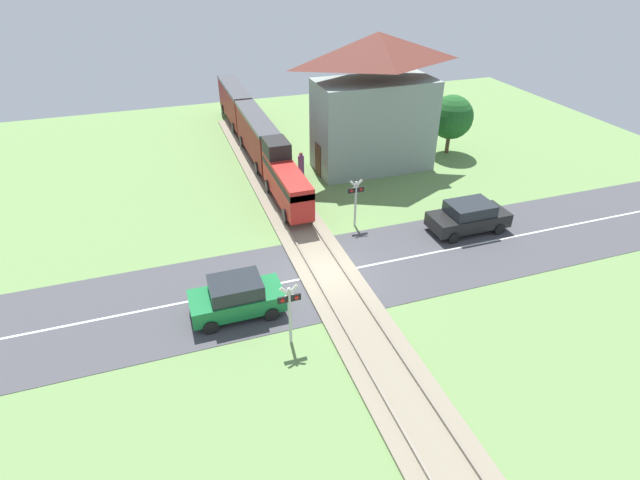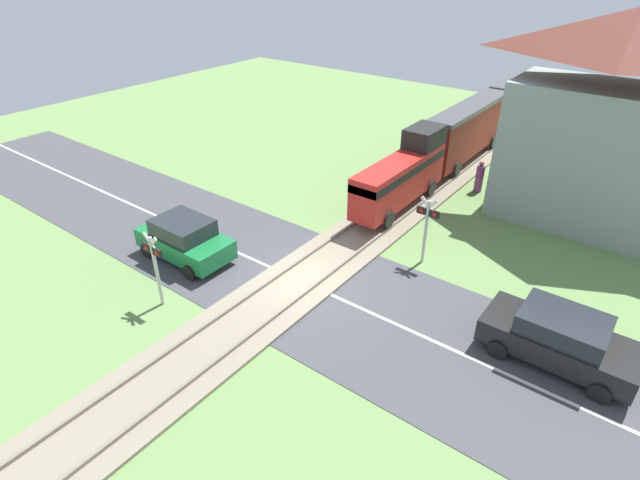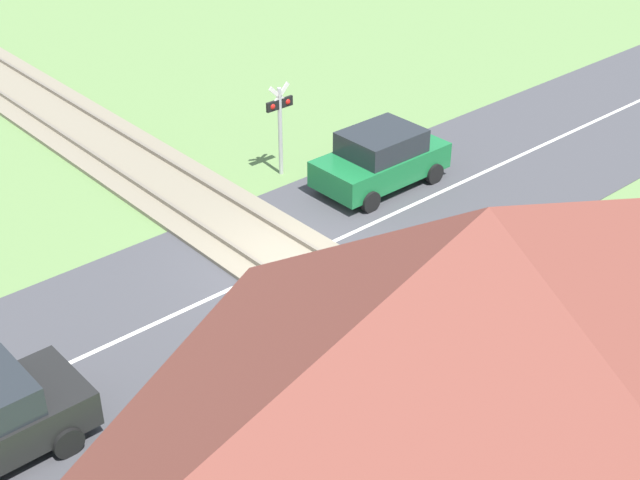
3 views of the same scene
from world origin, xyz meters
name	(u,v)px [view 2 (image 2 of 3)]	position (x,y,z in m)	size (l,w,h in m)	color
ground_plane	(300,281)	(0.00, 0.00, 0.00)	(60.00, 60.00, 0.00)	#66894C
road_surface	(300,281)	(0.00, 0.00, 0.01)	(48.00, 6.40, 0.02)	#424247
track_bed	(300,280)	(0.00, 0.00, 0.07)	(2.80, 48.00, 0.24)	gray
train	(475,125)	(0.00, 15.63, 1.89)	(1.58, 23.00, 3.18)	red
car_near_crossing	(184,239)	(-4.57, -1.44, 0.86)	(3.87, 1.99, 1.68)	#197038
car_far_side	(560,338)	(8.50, 1.44, 0.85)	(4.27, 2.04, 1.63)	black
crossing_signal_west_approach	(154,260)	(-2.94, -3.87, 1.78)	(0.90, 0.18, 2.76)	#B7B7B7
crossing_signal_east_approach	(427,221)	(2.94, 3.87, 1.78)	(0.90, 0.18, 2.76)	#B7B7B7
station_building	(609,128)	(7.07, 11.02, 4.27)	(8.27, 4.05, 8.75)	gray
pedestrian_by_station	(479,178)	(2.15, 11.36, 0.72)	(0.39, 0.39, 1.59)	#7F3D84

